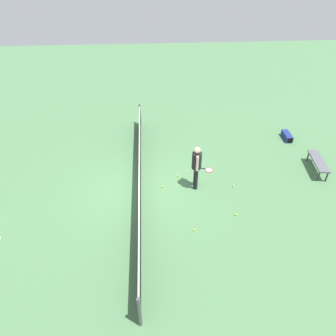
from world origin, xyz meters
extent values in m
plane|color=#4C7A4C|center=(0.00, 0.00, 0.00)|extent=(40.00, 40.00, 0.00)
cylinder|color=#4C4C51|center=(-5.00, 0.00, 0.54)|extent=(0.09, 0.09, 1.07)
cylinder|color=#4C4C51|center=(5.00, 0.00, 0.54)|extent=(0.09, 0.09, 1.07)
cube|color=black|center=(0.00, 0.00, 0.46)|extent=(10.00, 0.02, 0.91)
cube|color=white|center=(0.00, 0.00, 0.94)|extent=(10.00, 0.04, 0.06)
cylinder|color=black|center=(-0.09, -1.99, 0.42)|extent=(0.15, 0.15, 0.85)
cylinder|color=black|center=(0.12, -2.01, 0.42)|extent=(0.15, 0.15, 0.85)
cylinder|color=black|center=(0.02, -2.00, 1.16)|extent=(0.36, 0.36, 0.62)
cylinder|color=beige|center=(-0.20, -1.99, 1.18)|extent=(0.10, 0.10, 0.58)
cylinder|color=beige|center=(0.23, -2.02, 1.18)|extent=(0.10, 0.10, 0.58)
sphere|color=beige|center=(0.02, -2.00, 1.58)|extent=(0.25, 0.25, 0.23)
torus|color=red|center=(0.98, -2.69, 0.01)|extent=(0.43, 0.43, 0.02)
cylinder|color=silver|center=(0.98, -2.69, 0.01)|extent=(0.36, 0.36, 0.00)
cylinder|color=black|center=(1.12, -2.44, 0.02)|extent=(0.16, 0.26, 0.03)
sphere|color=#C6E033|center=(0.06, -0.81, 0.03)|extent=(0.07, 0.07, 0.07)
sphere|color=#C6E033|center=(-1.58, -3.13, 0.03)|extent=(0.07, 0.07, 0.07)
sphere|color=#C6E033|center=(-0.10, -3.41, 0.03)|extent=(0.07, 0.07, 0.07)
sphere|color=#C6E033|center=(0.64, -1.43, 0.03)|extent=(0.07, 0.07, 0.07)
sphere|color=#C6E033|center=(-2.14, -1.67, 0.03)|extent=(0.07, 0.07, 0.07)
cube|color=#595960|center=(0.67, -6.87, 0.45)|extent=(1.54, 0.60, 0.06)
cylinder|color=#333338|center=(-0.01, -6.93, 0.21)|extent=(0.07, 0.07, 0.42)
cylinder|color=#333338|center=(1.31, -7.11, 0.21)|extent=(0.07, 0.07, 0.42)
cylinder|color=#333338|center=(0.03, -6.63, 0.21)|extent=(0.07, 0.07, 0.42)
cylinder|color=#333338|center=(1.35, -6.82, 0.21)|extent=(0.07, 0.07, 0.42)
cube|color=navy|center=(3.14, -6.64, 0.14)|extent=(0.81, 0.30, 0.28)
cylinder|color=black|center=(2.79, -6.63, 0.14)|extent=(0.11, 0.27, 0.27)
camera|label=1|loc=(-8.91, -0.37, 7.36)|focal=33.78mm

